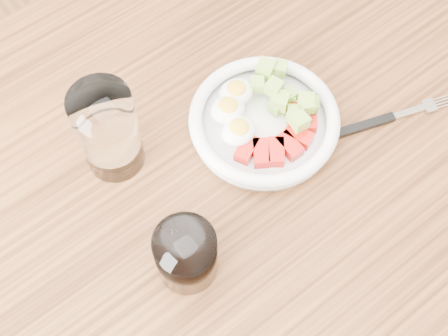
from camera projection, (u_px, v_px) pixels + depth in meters
The scene contains 6 objects.
ground at pixel (230, 315), 1.55m from camera, with size 4.00×4.00×0.00m, color brown.
dining_table at pixel (233, 208), 0.95m from camera, with size 1.50×0.90×0.77m.
bowl at pixel (264, 119), 0.88m from camera, with size 0.21×0.21×0.05m.
fork at pixel (381, 121), 0.90m from camera, with size 0.19×0.08×0.01m.
water_glass at pixel (108, 131), 0.81m from camera, with size 0.08×0.08×0.15m, color white.
coffee_glass at pixel (186, 255), 0.76m from camera, with size 0.08×0.08×0.09m.
Camera 1 is at (-0.24, -0.29, 1.54)m, focal length 50.00 mm.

